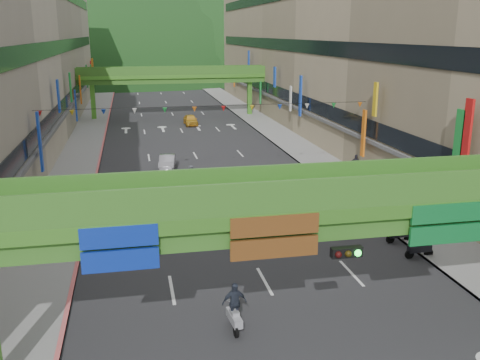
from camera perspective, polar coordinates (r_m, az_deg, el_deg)
road_slab at (r=62.40m, az=-5.90°, el=4.62°), size 18.00×140.00×0.02m
sidewalk_left at (r=62.32m, az=-16.04°, el=4.14°), size 4.00×140.00×0.15m
sidewalk_right at (r=64.37m, az=3.92°, el=5.06°), size 4.00×140.00×0.15m
curb_left at (r=62.19m, az=-14.30°, el=4.26°), size 0.20×140.00×0.18m
curb_right at (r=63.90m, az=2.27°, el=5.02°), size 0.20×140.00×0.18m
building_row_left at (r=62.42m, az=-24.13°, el=12.13°), size 12.80×95.00×19.00m
building_row_right at (r=65.91m, az=10.92°, el=13.28°), size 12.80×95.00×19.00m
overpass_near at (r=18.92m, az=10.50°, el=-4.90°), size 28.00×12.27×7.10m
overpass_far at (r=76.50m, az=-7.18°, el=10.67°), size 28.00×2.20×7.10m
hill_left at (r=171.65m, az=-14.82°, el=11.11°), size 168.00×140.00×112.00m
hill_right at (r=193.85m, az=-2.39°, el=12.04°), size 208.00×176.00×128.00m
bunting_string at (r=41.83m, az=-3.32°, el=7.58°), size 26.00×0.36×0.47m
scooter_rider_near at (r=32.14m, az=-1.35°, el=-4.00°), size 0.65×1.60×2.10m
scooter_rider_mid at (r=34.10m, az=1.21°, el=-2.65°), size 0.87×1.60×2.11m
scooter_rider_left at (r=22.10m, az=-0.60°, el=-13.35°), size 1.06×1.60×2.09m
scooter_rider_far at (r=40.64m, az=-5.23°, el=0.20°), size 0.85×1.60×2.03m
parked_scooter_row at (r=34.89m, az=14.15°, el=-3.70°), size 1.60×11.55×1.08m
car_silver at (r=47.41m, az=-7.76°, el=1.85°), size 1.86×3.99×1.27m
car_yellow at (r=70.14m, az=-5.30°, el=6.40°), size 1.69×4.02×1.36m
pedestrian_dark at (r=45.67m, az=12.21°, el=1.42°), size 1.11×0.78×1.75m
pedestrian_blue at (r=42.25m, az=10.74°, el=0.22°), size 0.77×0.55×1.54m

